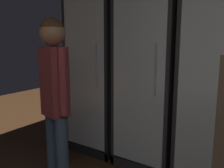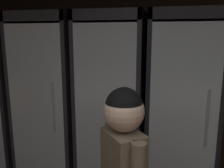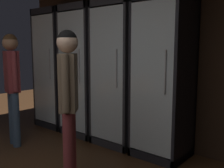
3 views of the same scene
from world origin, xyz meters
name	(u,v)px [view 2 (image 2 of 3)]	position (x,y,z in m)	size (l,w,h in m)	color
wall_back	(177,75)	(0.00, 3.03, 1.40)	(6.00, 0.06, 2.80)	black
cooler_left	(52,108)	(-1.37, 2.73, 1.01)	(0.66, 0.60, 2.06)	#2B2B30
cooler_center	(112,113)	(-0.66, 2.73, 1.00)	(0.66, 0.60, 2.06)	#2B2B30
cooler_right	(180,118)	(0.05, 2.73, 1.00)	(0.66, 0.60, 2.06)	black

